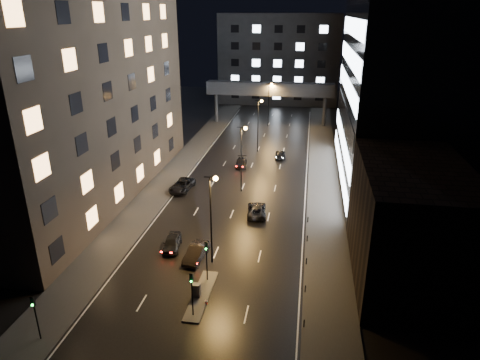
{
  "coord_description": "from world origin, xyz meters",
  "views": [
    {
      "loc": [
        9.56,
        -31.21,
        25.7
      ],
      "look_at": [
        0.69,
        22.62,
        4.0
      ],
      "focal_mm": 32.0,
      "sensor_mm": 36.0,
      "label": 1
    }
  ],
  "objects_px": {
    "car_away_b": "(196,252)",
    "car_away_c": "(182,185)",
    "car_away_a": "(172,243)",
    "car_toward_a": "(257,210)",
    "utility_cabinet": "(196,290)",
    "car_away_d": "(241,163)",
    "car_toward_b": "(280,154)"
  },
  "relations": [
    {
      "from": "car_away_b",
      "to": "car_away_c",
      "type": "height_order",
      "value": "car_away_c"
    },
    {
      "from": "car_away_a",
      "to": "car_toward_a",
      "type": "height_order",
      "value": "car_away_a"
    },
    {
      "from": "car_away_a",
      "to": "car_away_c",
      "type": "relative_size",
      "value": 0.79
    },
    {
      "from": "car_away_a",
      "to": "utility_cabinet",
      "type": "height_order",
      "value": "car_away_a"
    },
    {
      "from": "car_away_b",
      "to": "car_toward_a",
      "type": "bearing_deg",
      "value": 72.52
    },
    {
      "from": "car_away_a",
      "to": "car_away_d",
      "type": "height_order",
      "value": "car_away_a"
    },
    {
      "from": "car_away_a",
      "to": "car_toward_b",
      "type": "distance_m",
      "value": 36.33
    },
    {
      "from": "car_away_d",
      "to": "car_toward_b",
      "type": "bearing_deg",
      "value": 37.34
    },
    {
      "from": "car_away_b",
      "to": "car_toward_a",
      "type": "xyz_separation_m",
      "value": [
        5.21,
        11.97,
        -0.06
      ]
    },
    {
      "from": "car_away_a",
      "to": "utility_cabinet",
      "type": "xyz_separation_m",
      "value": [
        5.1,
        -8.39,
        0.07
      ]
    },
    {
      "from": "car_away_b",
      "to": "car_toward_a",
      "type": "distance_m",
      "value": 13.06
    },
    {
      "from": "car_toward_a",
      "to": "car_toward_b",
      "type": "xyz_separation_m",
      "value": [
        1.3,
        24.66,
        -0.07
      ]
    },
    {
      "from": "car_away_c",
      "to": "car_toward_b",
      "type": "height_order",
      "value": "car_away_c"
    },
    {
      "from": "car_toward_b",
      "to": "utility_cabinet",
      "type": "height_order",
      "value": "utility_cabinet"
    },
    {
      "from": "car_toward_a",
      "to": "car_toward_b",
      "type": "distance_m",
      "value": 24.7
    },
    {
      "from": "car_away_a",
      "to": "car_away_b",
      "type": "relative_size",
      "value": 0.94
    },
    {
      "from": "car_away_b",
      "to": "utility_cabinet",
      "type": "distance_m",
      "value": 6.95
    },
    {
      "from": "car_toward_a",
      "to": "car_toward_b",
      "type": "bearing_deg",
      "value": -99.46
    },
    {
      "from": "car_away_d",
      "to": "car_toward_b",
      "type": "relative_size",
      "value": 1.01
    },
    {
      "from": "car_toward_b",
      "to": "utility_cabinet",
      "type": "relative_size",
      "value": 3.33
    },
    {
      "from": "car_away_d",
      "to": "car_toward_a",
      "type": "bearing_deg",
      "value": -80.48
    },
    {
      "from": "car_toward_a",
      "to": "car_away_b",
      "type": "bearing_deg",
      "value": 60.04
    },
    {
      "from": "car_toward_a",
      "to": "car_toward_b",
      "type": "height_order",
      "value": "car_toward_a"
    },
    {
      "from": "car_toward_b",
      "to": "car_away_a",
      "type": "bearing_deg",
      "value": 69.76
    },
    {
      "from": "car_away_c",
      "to": "car_away_d",
      "type": "height_order",
      "value": "car_away_c"
    },
    {
      "from": "car_away_c",
      "to": "car_toward_b",
      "type": "distance_m",
      "value": 22.68
    },
    {
      "from": "car_away_b",
      "to": "car_away_c",
      "type": "distance_m",
      "value": 19.86
    },
    {
      "from": "car_toward_a",
      "to": "utility_cabinet",
      "type": "xyz_separation_m",
      "value": [
        -3.45,
        -18.7,
        0.1
      ]
    },
    {
      "from": "car_toward_b",
      "to": "utility_cabinet",
      "type": "bearing_deg",
      "value": 79.24
    },
    {
      "from": "car_away_b",
      "to": "car_away_d",
      "type": "bearing_deg",
      "value": 95.86
    },
    {
      "from": "car_away_a",
      "to": "car_away_c",
      "type": "bearing_deg",
      "value": 94.74
    },
    {
      "from": "car_away_b",
      "to": "utility_cabinet",
      "type": "bearing_deg",
      "value": -69.28
    }
  ]
}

